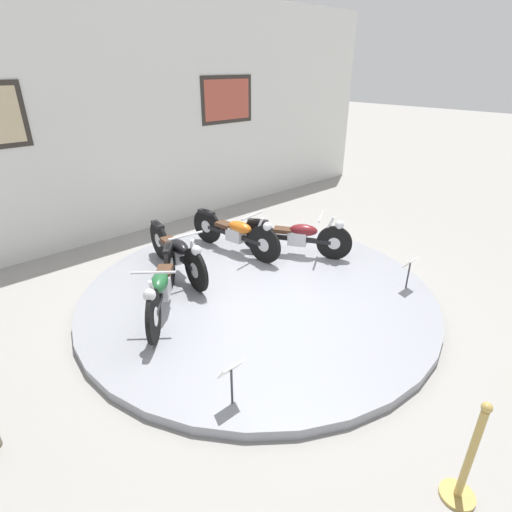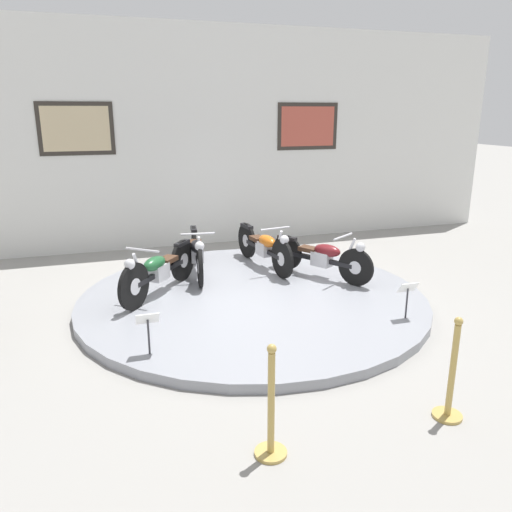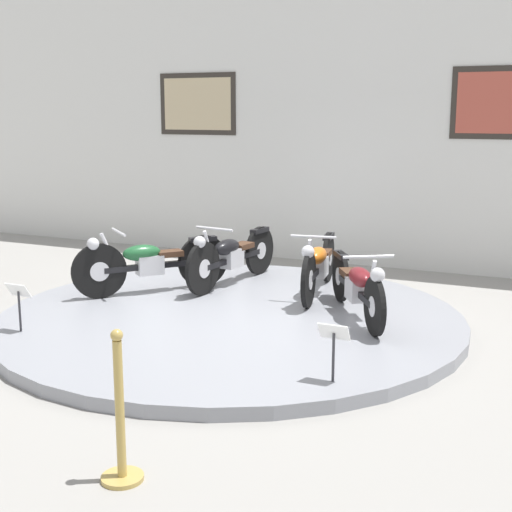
{
  "view_description": "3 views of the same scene",
  "coord_description": "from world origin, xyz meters",
  "px_view_note": "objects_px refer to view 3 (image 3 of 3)",
  "views": [
    {
      "loc": [
        -3.5,
        -3.82,
        3.18
      ],
      "look_at": [
        0.07,
        0.12,
        0.62
      ],
      "focal_mm": 28.0,
      "sensor_mm": 36.0,
      "label": 1
    },
    {
      "loc": [
        -2.09,
        -6.76,
        2.8
      ],
      "look_at": [
        0.15,
        0.29,
        0.64
      ],
      "focal_mm": 35.0,
      "sensor_mm": 36.0,
      "label": 2
    },
    {
      "loc": [
        3.44,
        -6.9,
        2.36
      ],
      "look_at": [
        0.17,
        0.32,
        0.74
      ],
      "focal_mm": 50.0,
      "sensor_mm": 36.0,
      "label": 3
    }
  ],
  "objects_px": {
    "motorcycle_green": "(150,261)",
    "info_placard_front_centre": "(334,340)",
    "motorcycle_maroon": "(357,285)",
    "stanchion_post_right_of_entry": "(121,431)",
    "motorcycle_black": "(231,255)",
    "info_placard_front_left": "(19,297)",
    "motorcycle_orange": "(319,263)"
  },
  "relations": [
    {
      "from": "motorcycle_black",
      "to": "motorcycle_maroon",
      "type": "relative_size",
      "value": 1.2
    },
    {
      "from": "motorcycle_orange",
      "to": "motorcycle_maroon",
      "type": "height_order",
      "value": "motorcycle_orange"
    },
    {
      "from": "motorcycle_green",
      "to": "motorcycle_orange",
      "type": "height_order",
      "value": "motorcycle_green"
    },
    {
      "from": "motorcycle_black",
      "to": "info_placard_front_left",
      "type": "height_order",
      "value": "motorcycle_black"
    },
    {
      "from": "info_placard_front_centre",
      "to": "motorcycle_green",
      "type": "bearing_deg",
      "value": 147.77
    },
    {
      "from": "motorcycle_green",
      "to": "motorcycle_maroon",
      "type": "xyz_separation_m",
      "value": [
        2.67,
        -0.01,
        -0.03
      ]
    },
    {
      "from": "motorcycle_black",
      "to": "motorcycle_orange",
      "type": "distance_m",
      "value": 1.2
    },
    {
      "from": "info_placard_front_left",
      "to": "info_placard_front_centre",
      "type": "relative_size",
      "value": 1.0
    },
    {
      "from": "info_placard_front_left",
      "to": "stanchion_post_right_of_entry",
      "type": "distance_m",
      "value": 3.21
    },
    {
      "from": "motorcycle_black",
      "to": "stanchion_post_right_of_entry",
      "type": "xyz_separation_m",
      "value": [
        1.49,
        -4.62,
        -0.18
      ]
    },
    {
      "from": "motorcycle_green",
      "to": "info_placard_front_centre",
      "type": "xyz_separation_m",
      "value": [
        3.03,
        -1.91,
        -0.03
      ]
    },
    {
      "from": "motorcycle_black",
      "to": "motorcycle_orange",
      "type": "height_order",
      "value": "motorcycle_black"
    },
    {
      "from": "motorcycle_orange",
      "to": "motorcycle_maroon",
      "type": "relative_size",
      "value": 1.18
    },
    {
      "from": "info_placard_front_centre",
      "to": "stanchion_post_right_of_entry",
      "type": "xyz_separation_m",
      "value": [
        -0.8,
        -1.91,
        -0.15
      ]
    },
    {
      "from": "motorcycle_black",
      "to": "motorcycle_maroon",
      "type": "xyz_separation_m",
      "value": [
        1.93,
        -0.81,
        -0.03
      ]
    },
    {
      "from": "motorcycle_green",
      "to": "info_placard_front_centre",
      "type": "relative_size",
      "value": 3.12
    },
    {
      "from": "motorcycle_maroon",
      "to": "motorcycle_green",
      "type": "bearing_deg",
      "value": 179.86
    },
    {
      "from": "motorcycle_green",
      "to": "motorcycle_orange",
      "type": "xyz_separation_m",
      "value": [
        1.94,
        0.8,
        -0.01
      ]
    },
    {
      "from": "motorcycle_black",
      "to": "info_placard_front_centre",
      "type": "relative_size",
      "value": 3.92
    },
    {
      "from": "motorcycle_green",
      "to": "info_placard_front_left",
      "type": "distance_m",
      "value": 1.94
    },
    {
      "from": "info_placard_front_left",
      "to": "motorcycle_green",
      "type": "bearing_deg",
      "value": 79.46
    },
    {
      "from": "motorcycle_green",
      "to": "motorcycle_maroon",
      "type": "distance_m",
      "value": 2.67
    },
    {
      "from": "motorcycle_maroon",
      "to": "info_placard_front_centre",
      "type": "bearing_deg",
      "value": -79.38
    },
    {
      "from": "info_placard_front_centre",
      "to": "info_placard_front_left",
      "type": "bearing_deg",
      "value": 180.0
    },
    {
      "from": "motorcycle_black",
      "to": "stanchion_post_right_of_entry",
      "type": "bearing_deg",
      "value": -72.12
    },
    {
      "from": "motorcycle_orange",
      "to": "stanchion_post_right_of_entry",
      "type": "bearing_deg",
      "value": -86.44
    },
    {
      "from": "info_placard_front_centre",
      "to": "stanchion_post_right_of_entry",
      "type": "bearing_deg",
      "value": -112.78
    },
    {
      "from": "info_placard_front_left",
      "to": "info_placard_front_centre",
      "type": "bearing_deg",
      "value": 0.0
    },
    {
      "from": "motorcycle_orange",
      "to": "info_placard_front_left",
      "type": "height_order",
      "value": "motorcycle_orange"
    },
    {
      "from": "motorcycle_green",
      "to": "info_placard_front_centre",
      "type": "height_order",
      "value": "motorcycle_green"
    },
    {
      "from": "stanchion_post_right_of_entry",
      "to": "motorcycle_black",
      "type": "bearing_deg",
      "value": 107.88
    },
    {
      "from": "motorcycle_green",
      "to": "stanchion_post_right_of_entry",
      "type": "bearing_deg",
      "value": -59.77
    }
  ]
}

